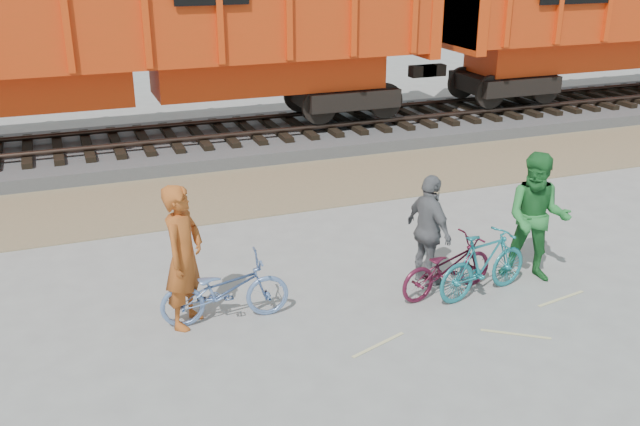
# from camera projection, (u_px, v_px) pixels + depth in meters

# --- Properties ---
(ground) EXTENTS (120.00, 120.00, 0.00)m
(ground) POSITION_uv_depth(u_px,v_px,m) (418.00, 304.00, 10.14)
(ground) COLOR #9E9E99
(ground) RESTS_ON ground
(gravel_strip) EXTENTS (120.00, 3.00, 0.02)m
(gravel_strip) POSITION_uv_depth(u_px,v_px,m) (294.00, 186.00, 14.94)
(gravel_strip) COLOR #9F8862
(gravel_strip) RESTS_ON ground
(ballast_bed) EXTENTS (120.00, 4.00, 0.30)m
(ballast_bed) POSITION_uv_depth(u_px,v_px,m) (249.00, 138.00, 17.94)
(ballast_bed) COLOR slate
(ballast_bed) RESTS_ON ground
(track) EXTENTS (120.00, 2.60, 0.24)m
(track) POSITION_uv_depth(u_px,v_px,m) (249.00, 126.00, 17.82)
(track) COLOR black
(track) RESTS_ON ballast_bed
(hopper_car_center) EXTENTS (14.00, 3.13, 4.65)m
(hopper_car_center) POSITION_uv_depth(u_px,v_px,m) (137.00, 26.00, 16.08)
(hopper_car_center) COLOR black
(hopper_car_center) RESTS_ON track
(bicycle_blue) EXTENTS (1.78, 0.74, 0.91)m
(bicycle_blue) POSITION_uv_depth(u_px,v_px,m) (225.00, 290.00, 9.56)
(bicycle_blue) COLOR #6583BB
(bicycle_blue) RESTS_ON ground
(bicycle_teal) EXTENTS (1.69, 0.77, 0.98)m
(bicycle_teal) POSITION_uv_depth(u_px,v_px,m) (484.00, 264.00, 10.24)
(bicycle_teal) COLOR teal
(bicycle_teal) RESTS_ON ground
(bicycle_maroon) EXTENTS (1.68, 0.84, 0.84)m
(bicycle_maroon) POSITION_uv_depth(u_px,v_px,m) (447.00, 267.00, 10.31)
(bicycle_maroon) COLOR #55152B
(bicycle_maroon) RESTS_ON ground
(person_solo) EXTENTS (0.81, 0.86, 1.97)m
(person_solo) POSITION_uv_depth(u_px,v_px,m) (184.00, 257.00, 9.29)
(person_solo) COLOR #AC511D
(person_solo) RESTS_ON ground
(person_man) EXTENTS (1.22, 1.19, 1.98)m
(person_man) POSITION_uv_depth(u_px,v_px,m) (537.00, 218.00, 10.56)
(person_man) COLOR #267833
(person_man) RESTS_ON ground
(person_woman) EXTENTS (0.53, 1.04, 1.70)m
(person_woman) POSITION_uv_depth(u_px,v_px,m) (429.00, 231.00, 10.47)
(person_woman) COLOR slate
(person_woman) RESTS_ON ground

